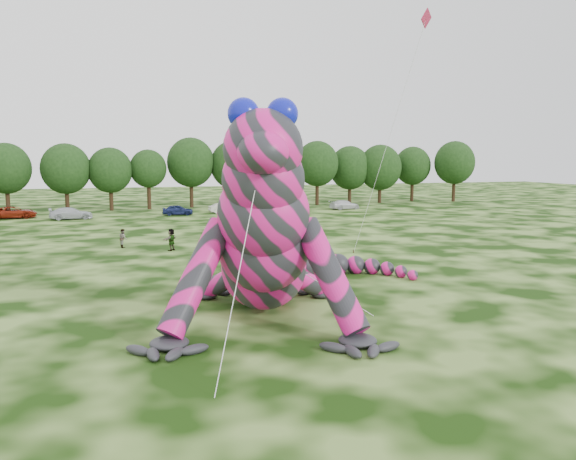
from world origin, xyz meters
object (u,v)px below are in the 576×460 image
(flying_kite, at_px, (420,38))
(tree_16, at_px, (412,174))
(car_6, at_px, (282,208))
(spectator_2, at_px, (302,220))
(car_4, at_px, (178,210))
(spectator_1, at_px, (123,238))
(car_2, at_px, (14,212))
(car_3, at_px, (71,213))
(tree_14, at_px, (350,175))
(tree_7, at_px, (66,178))
(tree_8, at_px, (110,179))
(car_5, at_px, (224,208))
(car_7, at_px, (345,205))
(tree_9, at_px, (149,179))
(tree_13, at_px, (317,173))
(spectator_5, at_px, (171,240))
(tree_6, at_px, (6,178))
(tree_11, at_px, (233,174))
(tree_15, at_px, (380,174))
(inflatable_gecko, at_px, (264,209))
(tree_10, at_px, (191,173))
(tree_17, at_px, (454,171))
(tree_12, at_px, (273,177))

(flying_kite, bearing_deg, tree_16, 60.42)
(car_6, relative_size, spectator_2, 2.85)
(car_4, relative_size, spectator_1, 2.51)
(car_2, xyz_separation_m, car_6, (33.92, -2.67, -0.09))
(car_2, bearing_deg, car_3, -115.97)
(car_4, bearing_deg, tree_14, -60.49)
(tree_7, height_order, tree_8, tree_7)
(flying_kite, height_order, tree_16, flying_kite)
(car_5, distance_m, car_7, 17.80)
(tree_9, xyz_separation_m, spectator_1, (-4.38, -35.52, -3.54))
(tree_13, distance_m, spectator_5, 46.67)
(flying_kite, height_order, spectator_1, flying_kite)
(tree_6, xyz_separation_m, tree_11, (31.34, 1.51, 0.29))
(tree_7, relative_size, tree_9, 1.09)
(tree_8, distance_m, tree_15, 42.70)
(inflatable_gecko, xyz_separation_m, car_2, (-18.99, 49.19, -4.25))
(tree_10, xyz_separation_m, car_5, (3.03, -9.82, -4.59))
(tree_7, bearing_deg, inflatable_gecko, -76.78)
(inflatable_gecko, relative_size, car_6, 4.25)
(tree_11, bearing_deg, tree_17, -2.30)
(tree_13, height_order, car_6, tree_13)
(spectator_5, bearing_deg, spectator_1, -86.86)
(tree_6, height_order, spectator_5, tree_6)
(tree_17, bearing_deg, tree_6, 179.98)
(tree_9, bearing_deg, tree_17, -0.77)
(tree_12, relative_size, spectator_5, 4.99)
(tree_11, height_order, car_2, tree_11)
(tree_12, bearing_deg, flying_kite, -93.01)
(tree_14, bearing_deg, tree_13, -165.85)
(tree_8, xyz_separation_m, car_5, (14.64, -8.22, -3.81))
(tree_14, height_order, tree_16, tree_14)
(car_6, bearing_deg, tree_6, 80.41)
(car_4, bearing_deg, car_2, 93.06)
(inflatable_gecko, height_order, tree_12, inflatable_gecko)
(tree_9, distance_m, tree_11, 12.77)
(tree_13, bearing_deg, tree_12, 175.08)
(spectator_2, bearing_deg, spectator_1, -165.38)
(tree_11, xyz_separation_m, tree_13, (13.35, -1.07, 0.03))
(inflatable_gecko, relative_size, tree_16, 2.13)
(tree_9, height_order, tree_10, tree_10)
(tree_10, relative_size, car_6, 2.23)
(car_3, distance_m, car_5, 19.55)
(tree_11, distance_m, tree_15, 24.69)
(tree_13, height_order, tree_16, tree_13)
(tree_15, distance_m, spectator_5, 54.41)
(tree_14, bearing_deg, tree_8, -177.36)
(car_5, distance_m, spectator_5, 31.32)
(tree_7, xyz_separation_m, spectator_1, (6.77, -34.98, -3.94))
(car_6, bearing_deg, tree_17, -67.84)
(inflatable_gecko, bearing_deg, spectator_5, 113.31)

